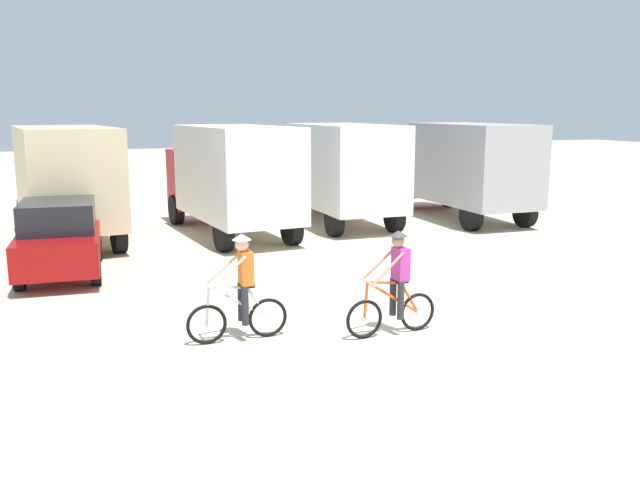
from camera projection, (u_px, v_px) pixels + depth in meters
ground_plane at (433, 342)px, 11.28m from camera, size 120.00×120.00×0.00m
box_truck_tan_camper at (65, 178)px, 19.51m from camera, size 3.00×6.94×3.35m
box_truck_avon_van at (231, 175)px, 20.59m from camera, size 2.93×6.93×3.35m
box_truck_white_box at (338, 168)px, 22.79m from camera, size 2.53×6.80×3.35m
box_truck_grey_hauler at (464, 166)px, 23.76m from camera, size 2.64×6.84×3.35m
sedan_parked at (60, 238)px, 15.73m from camera, size 2.07×4.32×1.76m
cyclist_orange_shirt at (240, 291)px, 11.22m from camera, size 1.73×0.52×1.82m
cyclist_cowboy_hat at (395, 287)px, 11.52m from camera, size 1.73×0.52×1.82m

